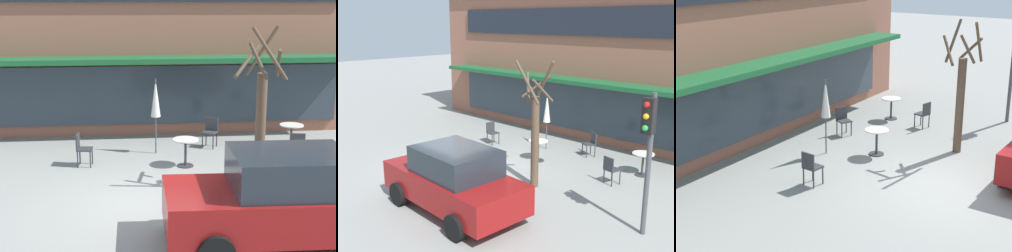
% 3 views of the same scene
% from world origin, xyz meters
% --- Properties ---
extents(ground_plane, '(80.00, 80.00, 0.00)m').
position_xyz_m(ground_plane, '(0.00, 0.00, 0.00)').
color(ground_plane, gray).
extents(cafe_table_near_wall, '(0.70, 0.70, 0.76)m').
position_xyz_m(cafe_table_near_wall, '(4.47, 3.87, 0.52)').
color(cafe_table_near_wall, '#333338').
rests_on(cafe_table_near_wall, ground).
extents(cafe_table_streetside, '(0.70, 0.70, 0.76)m').
position_xyz_m(cafe_table_streetside, '(1.11, 2.58, 0.52)').
color(cafe_table_streetside, '#333338').
rests_on(cafe_table_streetside, ground).
extents(patio_umbrella_green_folded, '(0.28, 0.28, 2.20)m').
position_xyz_m(patio_umbrella_green_folded, '(0.41, 3.87, 1.63)').
color(patio_umbrella_green_folded, '#4C4C51').
rests_on(patio_umbrella_green_folded, ground).
extents(cafe_chair_0, '(0.54, 0.54, 0.89)m').
position_xyz_m(cafe_chair_0, '(2.12, 4.39, 0.53)').
color(cafe_chair_0, '#333338').
rests_on(cafe_chair_0, ground).
extents(cafe_chair_1, '(0.44, 0.44, 0.89)m').
position_xyz_m(cafe_chair_1, '(-1.66, 2.89, 0.53)').
color(cafe_chair_1, '#333338').
rests_on(cafe_chair_1, ground).
extents(cafe_chair_2, '(0.48, 0.48, 0.89)m').
position_xyz_m(cafe_chair_2, '(4.14, 2.47, 0.53)').
color(cafe_chair_2, '#333338').
rests_on(cafe_chair_2, ground).
extents(street_tree, '(1.13, 1.14, 3.84)m').
position_xyz_m(street_tree, '(2.59, 0.70, 1.71)').
color(street_tree, brown).
rests_on(street_tree, ground).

